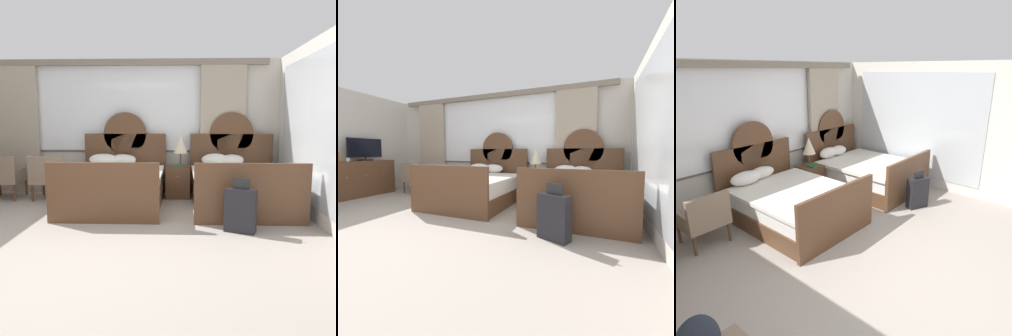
% 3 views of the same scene
% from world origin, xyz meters
% --- Properties ---
extents(ground_plane, '(24.00, 24.00, 0.00)m').
position_xyz_m(ground_plane, '(0.00, 0.00, 0.00)').
color(ground_plane, '#9E9389').
extents(wall_back_window, '(6.46, 0.22, 2.70)m').
position_xyz_m(wall_back_window, '(0.00, 3.69, 1.43)').
color(wall_back_window, beige).
rests_on(wall_back_window, ground_plane).
extents(wall_right_mirror, '(0.08, 4.29, 2.70)m').
position_xyz_m(wall_right_mirror, '(3.26, 1.57, 1.35)').
color(wall_right_mirror, beige).
rests_on(wall_right_mirror, ground_plane).
extents(bed_near_window, '(1.64, 2.18, 1.64)m').
position_xyz_m(bed_near_window, '(0.13, 2.53, 0.35)').
color(bed_near_window, brown).
rests_on(bed_near_window, ground_plane).
extents(bed_near_mirror, '(1.64, 2.18, 1.64)m').
position_xyz_m(bed_near_mirror, '(2.27, 2.53, 0.35)').
color(bed_near_mirror, brown).
rests_on(bed_near_mirror, ground_plane).
extents(nightstand_between_beds, '(0.46, 0.48, 0.61)m').
position_xyz_m(nightstand_between_beds, '(1.20, 3.18, 0.31)').
color(nightstand_between_beds, brown).
rests_on(nightstand_between_beds, ground_plane).
extents(table_lamp_on_nightstand, '(0.27, 0.27, 0.59)m').
position_xyz_m(table_lamp_on_nightstand, '(1.25, 3.23, 1.02)').
color(table_lamp_on_nightstand, brown).
rests_on(table_lamp_on_nightstand, nightstand_between_beds).
extents(book_on_nightstand, '(0.18, 0.26, 0.03)m').
position_xyz_m(book_on_nightstand, '(1.21, 3.09, 0.63)').
color(book_on_nightstand, '#285133').
rests_on(book_on_nightstand, nightstand_between_beds).
extents(armchair_by_window_left, '(0.63, 0.63, 0.84)m').
position_xyz_m(armchair_by_window_left, '(-1.21, 2.91, 0.45)').
color(armchair_by_window_left, '#84705B').
rests_on(armchair_by_window_left, ground_plane).
extents(suitcase_on_floor, '(0.45, 0.32, 0.73)m').
position_xyz_m(suitcase_on_floor, '(2.06, 1.11, 0.30)').
color(suitcase_on_floor, black).
rests_on(suitcase_on_floor, ground_plane).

